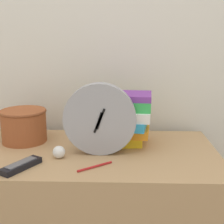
# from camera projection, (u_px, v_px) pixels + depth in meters

# --- Properties ---
(wall_back) EXTENTS (6.00, 0.04, 2.40)m
(wall_back) POSITION_uv_depth(u_px,v_px,m) (87.00, 32.00, 1.46)
(wall_back) COLOR silver
(wall_back) RESTS_ON ground_plane
(desk_clock) EXTENTS (0.28, 0.05, 0.28)m
(desk_clock) POSITION_uv_depth(u_px,v_px,m) (100.00, 119.00, 1.18)
(desk_clock) COLOR #99999E
(desk_clock) RESTS_ON desk
(book_stack) EXTENTS (0.23, 0.20, 0.22)m
(book_stack) POSITION_uv_depth(u_px,v_px,m) (124.00, 118.00, 1.29)
(book_stack) COLOR yellow
(book_stack) RESTS_ON desk
(basket) EXTENTS (0.20, 0.20, 0.14)m
(basket) POSITION_uv_depth(u_px,v_px,m) (24.00, 125.00, 1.34)
(basket) COLOR #994C28
(basket) RESTS_ON desk
(tv_remote) EXTENTS (0.12, 0.16, 0.02)m
(tv_remote) POSITION_uv_depth(u_px,v_px,m) (21.00, 166.00, 1.08)
(tv_remote) COLOR black
(tv_remote) RESTS_ON desk
(crumpled_paper_ball) EXTENTS (0.05, 0.05, 0.05)m
(crumpled_paper_ball) POSITION_uv_depth(u_px,v_px,m) (59.00, 152.00, 1.17)
(crumpled_paper_ball) COLOR white
(crumpled_paper_ball) RESTS_ON desk
(pen) EXTENTS (0.12, 0.09, 0.01)m
(pen) POSITION_uv_depth(u_px,v_px,m) (95.00, 166.00, 1.08)
(pen) COLOR #B21E1E
(pen) RESTS_ON desk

